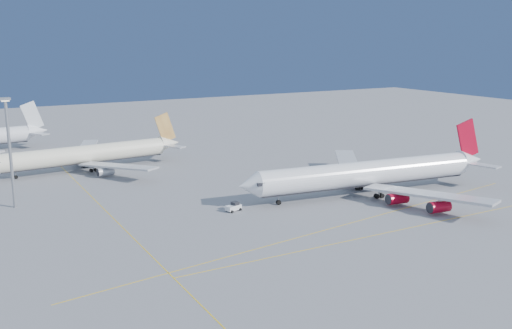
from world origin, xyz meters
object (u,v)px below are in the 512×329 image
airliner_etihad (90,154)px  pushback_tug (234,207)px  airliner_virgin (372,173)px  light_mast (9,144)px

airliner_etihad → pushback_tug: (18.57, -58.57, -3.78)m
airliner_virgin → light_mast: light_mast is taller
airliner_virgin → airliner_etihad: bearing=138.4°
pushback_tug → light_mast: light_mast is taller
airliner_etihad → light_mast: size_ratio=2.32×
airliner_etihad → airliner_virgin: bearing=-52.8°
airliner_virgin → airliner_etihad: 83.66m
pushback_tug → light_mast: size_ratio=0.16×
airliner_virgin → pushback_tug: (-37.17, 3.81, -4.37)m
airliner_etihad → pushback_tug: airliner_etihad is taller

